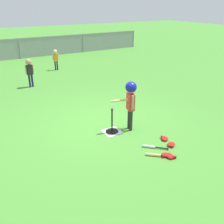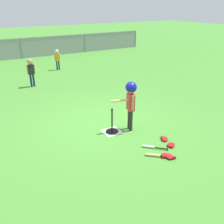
% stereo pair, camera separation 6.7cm
% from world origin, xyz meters
% --- Properties ---
extents(ground_plane, '(60.00, 60.00, 0.00)m').
position_xyz_m(ground_plane, '(0.00, 0.00, 0.00)').
color(ground_plane, '#478C33').
extents(home_plate, '(0.44, 0.44, 0.01)m').
position_xyz_m(home_plate, '(-0.04, -0.53, 0.00)').
color(home_plate, white).
rests_on(home_plate, ground_plane).
extents(batting_tee, '(0.32, 0.32, 0.63)m').
position_xyz_m(batting_tee, '(-0.04, -0.53, 0.10)').
color(batting_tee, black).
rests_on(batting_tee, ground_plane).
extents(baseball_on_tee, '(0.07, 0.07, 0.07)m').
position_xyz_m(baseball_on_tee, '(-0.04, -0.53, 0.67)').
color(baseball_on_tee, white).
rests_on(baseball_on_tee, batting_tee).
extents(batter_child, '(0.64, 0.36, 1.29)m').
position_xyz_m(batter_child, '(0.42, -0.65, 0.92)').
color(batter_child, '#262626').
rests_on(batter_child, ground_plane).
extents(fielder_near_left, '(0.32, 0.22, 1.09)m').
position_xyz_m(fielder_near_left, '(-0.84, 4.25, 0.70)').
color(fielder_near_left, '#191E4C').
rests_on(fielder_near_left, ground_plane).
extents(fielder_deep_left, '(0.29, 0.19, 0.98)m').
position_xyz_m(fielder_deep_left, '(0.90, 6.28, 0.63)').
color(fielder_deep_left, '#191E4C').
rests_on(fielder_deep_left, ground_plane).
extents(spare_bat_silver, '(0.45, 0.45, 0.06)m').
position_xyz_m(spare_bat_silver, '(0.33, -1.66, 0.03)').
color(spare_bat_silver, silver).
rests_on(spare_bat_silver, ground_plane).
extents(spare_bat_wood, '(0.52, 0.47, 0.06)m').
position_xyz_m(spare_bat_wood, '(0.20, -1.98, 0.03)').
color(spare_bat_wood, '#DBB266').
rests_on(spare_bat_wood, ground_plane).
extents(glove_by_plate, '(0.26, 0.27, 0.07)m').
position_xyz_m(glove_by_plate, '(0.83, -1.53, 0.04)').
color(glove_by_plate, '#B21919').
rests_on(glove_by_plate, ground_plane).
extents(glove_near_bats, '(0.24, 0.27, 0.07)m').
position_xyz_m(glove_near_bats, '(0.42, -2.15, 0.04)').
color(glove_near_bats, '#B21919').
rests_on(glove_near_bats, ground_plane).
extents(glove_tossed_aside, '(0.27, 0.27, 0.07)m').
position_xyz_m(glove_tossed_aside, '(0.39, -2.09, 0.04)').
color(glove_tossed_aside, '#B21919').
rests_on(glove_tossed_aside, ground_plane).
extents(glove_outfield_drop, '(0.25, 0.22, 0.07)m').
position_xyz_m(glove_outfield_drop, '(0.78, -1.82, 0.04)').
color(glove_outfield_drop, '#B21919').
rests_on(glove_outfield_drop, ground_plane).
extents(outfield_fence, '(16.06, 0.06, 1.15)m').
position_xyz_m(outfield_fence, '(0.00, 9.88, 0.62)').
color(outfield_fence, slate).
rests_on(outfield_fence, ground_plane).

